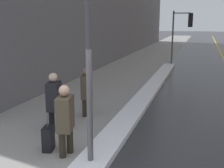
{
  "coord_description": "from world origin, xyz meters",
  "views": [
    {
      "loc": [
        2.29,
        -4.35,
        3.05
      ],
      "look_at": [
        -0.4,
        4.0,
        1.05
      ],
      "focal_mm": 45.0,
      "sensor_mm": 36.0,
      "label": 1
    }
  ],
  "objects_px": {
    "traffic_light_near": "(184,27)",
    "pedestrian_trailing": "(87,89)",
    "lamp_post": "(88,39)",
    "rolling_suitcase": "(48,139)",
    "pedestrian_with_shoulder_bag": "(65,117)",
    "pedestrian_in_glasses": "(54,99)"
  },
  "relations": [
    {
      "from": "traffic_light_near",
      "to": "pedestrian_trailing",
      "type": "xyz_separation_m",
      "value": [
        -2.16,
        -11.45,
        -1.76
      ]
    },
    {
      "from": "lamp_post",
      "to": "rolling_suitcase",
      "type": "xyz_separation_m",
      "value": [
        -1.24,
        0.39,
        -2.38
      ]
    },
    {
      "from": "lamp_post",
      "to": "pedestrian_with_shoulder_bag",
      "type": "height_order",
      "value": "lamp_post"
    },
    {
      "from": "rolling_suitcase",
      "to": "pedestrian_trailing",
      "type": "bearing_deg",
      "value": 168.89
    },
    {
      "from": "rolling_suitcase",
      "to": "lamp_post",
      "type": "bearing_deg",
      "value": 59.11
    },
    {
      "from": "lamp_post",
      "to": "rolling_suitcase",
      "type": "distance_m",
      "value": 2.71
    },
    {
      "from": "lamp_post",
      "to": "pedestrian_trailing",
      "type": "relative_size",
      "value": 2.78
    },
    {
      "from": "lamp_post",
      "to": "pedestrian_in_glasses",
      "type": "bearing_deg",
      "value": 137.56
    },
    {
      "from": "rolling_suitcase",
      "to": "pedestrian_with_shoulder_bag",
      "type": "bearing_deg",
      "value": 68.47
    },
    {
      "from": "pedestrian_with_shoulder_bag",
      "to": "pedestrian_in_glasses",
      "type": "distance_m",
      "value": 1.57
    },
    {
      "from": "pedestrian_in_glasses",
      "to": "pedestrian_trailing",
      "type": "bearing_deg",
      "value": 152.84
    },
    {
      "from": "pedestrian_in_glasses",
      "to": "pedestrian_trailing",
      "type": "relative_size",
      "value": 1.04
    },
    {
      "from": "lamp_post",
      "to": "pedestrian_in_glasses",
      "type": "xyz_separation_m",
      "value": [
        -1.7,
        1.55,
        -1.77
      ]
    },
    {
      "from": "traffic_light_near",
      "to": "pedestrian_trailing",
      "type": "distance_m",
      "value": 11.79
    },
    {
      "from": "pedestrian_in_glasses",
      "to": "rolling_suitcase",
      "type": "bearing_deg",
      "value": 8.18
    },
    {
      "from": "pedestrian_with_shoulder_bag",
      "to": "pedestrian_in_glasses",
      "type": "height_order",
      "value": "same"
    },
    {
      "from": "pedestrian_in_glasses",
      "to": "rolling_suitcase",
      "type": "distance_m",
      "value": 1.39
    },
    {
      "from": "pedestrian_with_shoulder_bag",
      "to": "pedestrian_trailing",
      "type": "height_order",
      "value": "pedestrian_with_shoulder_bag"
    },
    {
      "from": "lamp_post",
      "to": "rolling_suitcase",
      "type": "bearing_deg",
      "value": 162.52
    },
    {
      "from": "traffic_light_near",
      "to": "pedestrian_trailing",
      "type": "relative_size",
      "value": 2.3
    },
    {
      "from": "pedestrian_with_shoulder_bag",
      "to": "rolling_suitcase",
      "type": "height_order",
      "value": "pedestrian_with_shoulder_bag"
    },
    {
      "from": "traffic_light_near",
      "to": "rolling_suitcase",
      "type": "xyz_separation_m",
      "value": [
        -2.06,
        -14.06,
        -2.34
      ]
    }
  ]
}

